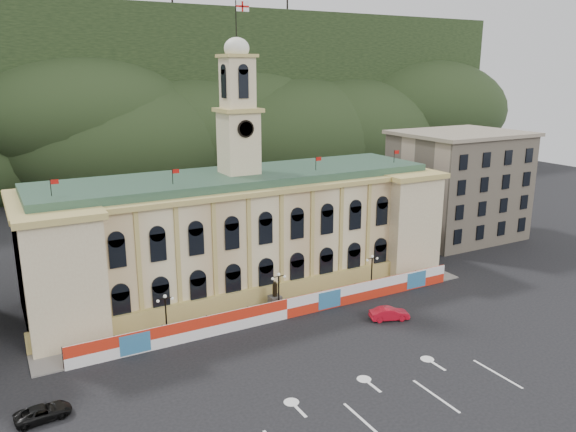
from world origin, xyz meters
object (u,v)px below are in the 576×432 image
black_suv (43,412)px  red_sedan (389,314)px  lamp_center (279,289)px  statue (275,301)px

black_suv → red_sedan: bearing=-92.4°
lamp_center → red_sedan: size_ratio=1.04×
statue → red_sedan: statue is taller
statue → lamp_center: lamp_center is taller
statue → red_sedan: size_ratio=0.75×
lamp_center → black_suv: 29.38m
lamp_center → statue: bearing=90.0°
statue → black_suv: bearing=-159.1°
red_sedan → lamp_center: bearing=71.9°
statue → black_suv: size_ratio=0.78×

